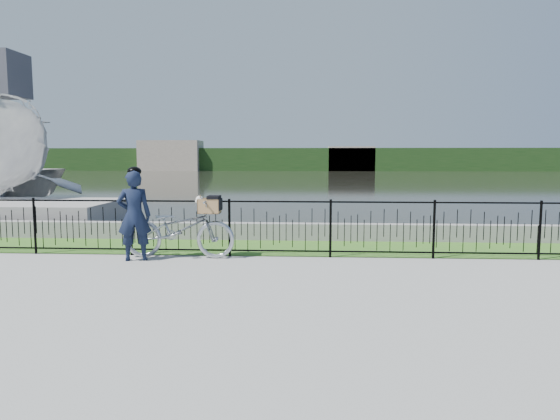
{
  "coord_description": "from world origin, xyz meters",
  "views": [
    {
      "loc": [
        0.59,
        -8.13,
        2.0
      ],
      "look_at": [
        0.04,
        1.0,
        1.0
      ],
      "focal_mm": 32.0,
      "sensor_mm": 36.0,
      "label": 1
    }
  ],
  "objects": [
    {
      "name": "cyclist",
      "position": [
        -2.75,
        1.1,
        0.89
      ],
      "size": [
        0.71,
        0.56,
        1.79
      ],
      "color": "black",
      "rests_on": "ground"
    },
    {
      "name": "ground",
      "position": [
        0.0,
        0.0,
        0.0
      ],
      "size": [
        120.0,
        120.0,
        0.0
      ],
      "primitive_type": "plane",
      "color": "gray",
      "rests_on": "ground"
    },
    {
      "name": "water",
      "position": [
        0.0,
        33.0,
        0.0
      ],
      "size": [
        120.0,
        120.0,
        0.0
      ],
      "primitive_type": "plane",
      "color": "black",
      "rests_on": "ground"
    },
    {
      "name": "fence",
      "position": [
        0.0,
        1.6,
        0.58
      ],
      "size": [
        14.0,
        0.06,
        1.15
      ],
      "primitive_type": null,
      "color": "black",
      "rests_on": "ground"
    },
    {
      "name": "bicycle_rig",
      "position": [
        -1.95,
        1.4,
        0.58
      ],
      "size": [
        2.18,
        0.76,
        1.25
      ],
      "color": "#ABB0B7",
      "rests_on": "ground"
    },
    {
      "name": "quay_wall",
      "position": [
        0.0,
        3.6,
        0.2
      ],
      "size": [
        60.0,
        0.3,
        0.4
      ],
      "primitive_type": "cube",
      "color": "gray",
      "rests_on": "ground"
    },
    {
      "name": "far_treeline",
      "position": [
        0.0,
        60.0,
        1.5
      ],
      "size": [
        120.0,
        6.0,
        3.0
      ],
      "primitive_type": "cube",
      "color": "#1F3D17",
      "rests_on": "ground"
    },
    {
      "name": "grass_strip",
      "position": [
        0.0,
        2.6,
        0.0
      ],
      "size": [
        60.0,
        2.0,
        0.01
      ],
      "primitive_type": "cube",
      "color": "#3D6E22",
      "rests_on": "ground"
    },
    {
      "name": "far_building_left",
      "position": [
        -18.0,
        58.0,
        2.0
      ],
      "size": [
        8.0,
        4.0,
        4.0
      ],
      "primitive_type": "cube",
      "color": "#A09180",
      "rests_on": "ground"
    },
    {
      "name": "far_building_right",
      "position": [
        6.0,
        58.5,
        1.6
      ],
      "size": [
        6.0,
        3.0,
        3.2
      ],
      "primitive_type": "cube",
      "color": "#A09180",
      "rests_on": "ground"
    }
  ]
}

